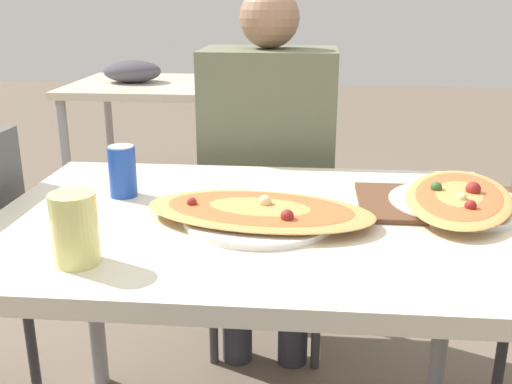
% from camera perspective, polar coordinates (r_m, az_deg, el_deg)
% --- Properties ---
extents(dining_table, '(1.16, 0.81, 0.72)m').
position_cam_1_polar(dining_table, '(1.36, -0.35, -5.34)').
color(dining_table, beige).
rests_on(dining_table, ground_plane).
extents(chair_far_seated, '(0.40, 0.40, 0.86)m').
position_cam_1_polar(chair_far_seated, '(2.09, 1.35, -0.88)').
color(chair_far_seated, '#4C4C4C').
rests_on(chair_far_seated, ground_plane).
extents(person_seated, '(0.42, 0.30, 1.21)m').
position_cam_1_polar(person_seated, '(1.92, 1.18, 4.17)').
color(person_seated, '#2D2D38').
rests_on(person_seated, ground_plane).
extents(pizza_main, '(0.53, 0.33, 0.05)m').
position_cam_1_polar(pizza_main, '(1.30, 0.33, -1.95)').
color(pizza_main, white).
rests_on(pizza_main, dining_table).
extents(soda_can, '(0.07, 0.07, 0.12)m').
position_cam_1_polar(soda_can, '(1.48, -12.60, 1.94)').
color(soda_can, '#1E47B2').
rests_on(soda_can, dining_table).
extents(drink_glass, '(0.08, 0.08, 0.13)m').
position_cam_1_polar(drink_glass, '(1.13, -16.86, -3.38)').
color(drink_glass, '#E0DB7F').
rests_on(drink_glass, dining_table).
extents(serving_tray, '(0.40, 0.26, 0.01)m').
position_cam_1_polar(serving_tray, '(1.46, 17.55, -1.08)').
color(serving_tray, brown).
rests_on(serving_tray, dining_table).
extents(pizza_second, '(0.34, 0.49, 0.06)m').
position_cam_1_polar(pizza_second, '(1.46, 18.72, -0.63)').
color(pizza_second, white).
rests_on(pizza_second, dining_table).
extents(background_table, '(1.10, 0.80, 0.84)m').
position_cam_1_polar(background_table, '(3.41, -8.64, 9.37)').
color(background_table, beige).
rests_on(background_table, ground_plane).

